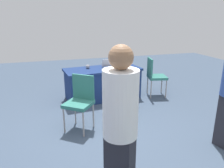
% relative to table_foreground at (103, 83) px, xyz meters
% --- Properties ---
extents(ground_plane, '(14.40, 14.40, 0.00)m').
position_rel_table_foreground_xyz_m(ground_plane, '(0.49, 1.88, -0.38)').
color(ground_plane, '#3D4C60').
extents(table_foreground, '(1.89, 0.96, 0.75)m').
position_rel_table_foreground_xyz_m(table_foreground, '(0.00, 0.00, 0.00)').
color(table_foreground, navy).
rests_on(table_foreground, ground).
extents(chair_tucked_left, '(0.53, 0.53, 0.97)m').
position_rel_table_foreground_xyz_m(chair_tucked_left, '(-1.28, 0.24, 0.19)').
color(chair_tucked_left, '#9E9993').
rests_on(chair_tucked_left, ground).
extents(chair_aisle, '(0.62, 0.62, 0.97)m').
position_rel_table_foreground_xyz_m(chair_aisle, '(0.77, 1.38, 0.19)').
color(chair_aisle, '#9E9993').
rests_on(chair_aisle, ground).
extents(person_organiser, '(0.48, 0.48, 1.73)m').
position_rel_table_foreground_xyz_m(person_organiser, '(0.66, 3.18, 0.59)').
color(person_organiser, '#26262D').
rests_on(person_organiser, ground).
extents(laptop_silver, '(0.35, 0.33, 0.21)m').
position_rel_table_foreground_xyz_m(laptop_silver, '(-0.18, -0.00, 0.41)').
color(laptop_silver, silver).
rests_on(laptop_silver, table_foreground).
extents(yarn_ball, '(0.10, 0.10, 0.10)m').
position_rel_table_foreground_xyz_m(yarn_ball, '(0.34, -0.09, 0.42)').
color(yarn_ball, gray).
rests_on(yarn_ball, table_foreground).
extents(scissors_red, '(0.12, 0.18, 0.01)m').
position_rel_table_foreground_xyz_m(scissors_red, '(-0.41, -0.00, 0.38)').
color(scissors_red, red).
rests_on(scissors_red, table_foreground).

